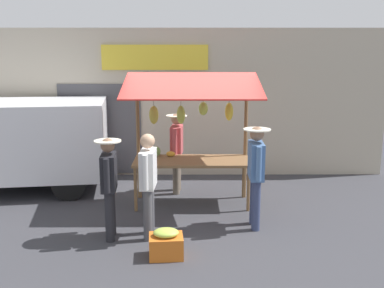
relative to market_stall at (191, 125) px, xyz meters
The scene contains 8 objects.
ground_plane 1.55m from the market_stall, 113.09° to the left, with size 40.00×40.00×0.00m, color #38383D.
street_backdrop 2.16m from the market_stall, 89.10° to the right, with size 9.00×0.30×3.40m.
market_stall is the anchor object (origin of this frame).
vendor_with_sunhat 0.95m from the market_stall, 67.57° to the right, with size 0.43×0.70×1.66m.
shopper_in_striped_shirt 1.69m from the market_stall, 131.55° to the left, with size 0.45×0.72×1.72m.
shopper_with_shopping_bag 2.17m from the market_stall, 52.22° to the left, with size 0.42×0.69×1.62m.
shopper_with_ponytail 1.83m from the market_stall, 67.28° to the left, with size 0.24×0.71×1.68m.
produce_crate_near 2.72m from the market_stall, 81.06° to the left, with size 0.52×0.43×0.43m.
Camera 1 is at (0.04, 8.48, 2.99)m, focal length 43.02 mm.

